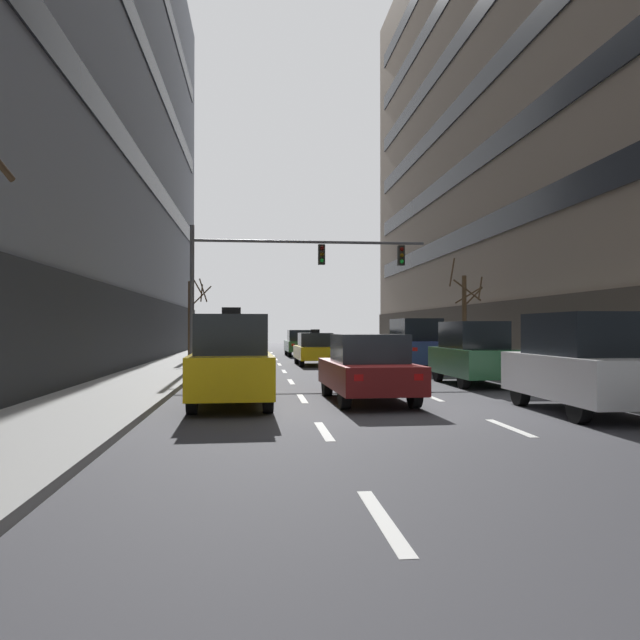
# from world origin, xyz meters

# --- Properties ---
(ground_plane) EXTENTS (120.00, 120.00, 0.00)m
(ground_plane) POSITION_xyz_m (0.00, 0.00, 0.00)
(ground_plane) COLOR #38383D
(sidewalk_left) EXTENTS (3.08, 80.00, 0.14)m
(sidewalk_left) POSITION_xyz_m (-6.60, 0.00, 0.07)
(sidewalk_left) COLOR gray
(sidewalk_left) RESTS_ON ground
(lane_stripe_l1_s2) EXTENTS (0.16, 2.00, 0.01)m
(lane_stripe_l1_s2) POSITION_xyz_m (-1.68, -8.00, 0.00)
(lane_stripe_l1_s2) COLOR silver
(lane_stripe_l1_s2) RESTS_ON ground
(lane_stripe_l1_s3) EXTENTS (0.16, 2.00, 0.01)m
(lane_stripe_l1_s3) POSITION_xyz_m (-1.68, -3.00, 0.00)
(lane_stripe_l1_s3) COLOR silver
(lane_stripe_l1_s3) RESTS_ON ground
(lane_stripe_l1_s4) EXTENTS (0.16, 2.00, 0.01)m
(lane_stripe_l1_s4) POSITION_xyz_m (-1.68, 2.00, 0.00)
(lane_stripe_l1_s4) COLOR silver
(lane_stripe_l1_s4) RESTS_ON ground
(lane_stripe_l1_s5) EXTENTS (0.16, 2.00, 0.01)m
(lane_stripe_l1_s5) POSITION_xyz_m (-1.68, 7.00, 0.00)
(lane_stripe_l1_s5) COLOR silver
(lane_stripe_l1_s5) RESTS_ON ground
(lane_stripe_l1_s6) EXTENTS (0.16, 2.00, 0.01)m
(lane_stripe_l1_s6) POSITION_xyz_m (-1.68, 12.00, 0.00)
(lane_stripe_l1_s6) COLOR silver
(lane_stripe_l1_s6) RESTS_ON ground
(lane_stripe_l1_s7) EXTENTS (0.16, 2.00, 0.01)m
(lane_stripe_l1_s7) POSITION_xyz_m (-1.68, 17.00, 0.00)
(lane_stripe_l1_s7) COLOR silver
(lane_stripe_l1_s7) RESTS_ON ground
(lane_stripe_l1_s8) EXTENTS (0.16, 2.00, 0.01)m
(lane_stripe_l1_s8) POSITION_xyz_m (-1.68, 22.00, 0.00)
(lane_stripe_l1_s8) COLOR silver
(lane_stripe_l1_s8) RESTS_ON ground
(lane_stripe_l1_s9) EXTENTS (0.16, 2.00, 0.01)m
(lane_stripe_l1_s9) POSITION_xyz_m (-1.68, 27.00, 0.00)
(lane_stripe_l1_s9) COLOR silver
(lane_stripe_l1_s9) RESTS_ON ground
(lane_stripe_l1_s10) EXTENTS (0.16, 2.00, 0.01)m
(lane_stripe_l1_s10) POSITION_xyz_m (-1.68, 32.00, 0.00)
(lane_stripe_l1_s10) COLOR silver
(lane_stripe_l1_s10) RESTS_ON ground
(lane_stripe_l2_s3) EXTENTS (0.16, 2.00, 0.01)m
(lane_stripe_l2_s3) POSITION_xyz_m (1.68, -3.00, 0.00)
(lane_stripe_l2_s3) COLOR silver
(lane_stripe_l2_s3) RESTS_ON ground
(lane_stripe_l2_s4) EXTENTS (0.16, 2.00, 0.01)m
(lane_stripe_l2_s4) POSITION_xyz_m (1.68, 2.00, 0.00)
(lane_stripe_l2_s4) COLOR silver
(lane_stripe_l2_s4) RESTS_ON ground
(lane_stripe_l2_s5) EXTENTS (0.16, 2.00, 0.01)m
(lane_stripe_l2_s5) POSITION_xyz_m (1.68, 7.00, 0.00)
(lane_stripe_l2_s5) COLOR silver
(lane_stripe_l2_s5) RESTS_ON ground
(lane_stripe_l2_s6) EXTENTS (0.16, 2.00, 0.01)m
(lane_stripe_l2_s6) POSITION_xyz_m (1.68, 12.00, 0.00)
(lane_stripe_l2_s6) COLOR silver
(lane_stripe_l2_s6) RESTS_ON ground
(lane_stripe_l2_s7) EXTENTS (0.16, 2.00, 0.01)m
(lane_stripe_l2_s7) POSITION_xyz_m (1.68, 17.00, 0.00)
(lane_stripe_l2_s7) COLOR silver
(lane_stripe_l2_s7) RESTS_ON ground
(lane_stripe_l2_s8) EXTENTS (0.16, 2.00, 0.01)m
(lane_stripe_l2_s8) POSITION_xyz_m (1.68, 22.00, 0.00)
(lane_stripe_l2_s8) COLOR silver
(lane_stripe_l2_s8) RESTS_ON ground
(lane_stripe_l2_s9) EXTENTS (0.16, 2.00, 0.01)m
(lane_stripe_l2_s9) POSITION_xyz_m (1.68, 27.00, 0.00)
(lane_stripe_l2_s9) COLOR silver
(lane_stripe_l2_s9) RESTS_ON ground
(lane_stripe_l2_s10) EXTENTS (0.16, 2.00, 0.01)m
(lane_stripe_l2_s10) POSITION_xyz_m (1.68, 32.00, 0.00)
(lane_stripe_l2_s10) COLOR silver
(lane_stripe_l2_s10) RESTS_ON ground
(taxi_driving_0) EXTENTS (1.92, 4.38, 2.28)m
(taxi_driving_0) POSITION_xyz_m (-3.43, 0.71, 1.05)
(taxi_driving_0) COLOR black
(taxi_driving_0) RESTS_ON ground
(car_driving_1) EXTENTS (1.96, 4.45, 1.65)m
(car_driving_1) POSITION_xyz_m (-0.15, 1.16, 0.81)
(car_driving_1) COLOR black
(car_driving_1) RESTS_ON ground
(car_driving_2) EXTENTS (1.97, 4.55, 1.69)m
(car_driving_2) POSITION_xyz_m (0.04, 26.06, 0.83)
(car_driving_2) COLOR black
(car_driving_2) RESTS_ON ground
(taxi_driving_3) EXTENTS (1.84, 4.23, 1.75)m
(taxi_driving_3) POSITION_xyz_m (-0.00, 16.13, 0.78)
(taxi_driving_3) COLOR black
(taxi_driving_3) RESTS_ON ground
(taxi_driving_4) EXTENTS (1.87, 4.20, 2.18)m
(taxi_driving_4) POSITION_xyz_m (-3.49, 6.06, 1.00)
(taxi_driving_4) COLOR black
(taxi_driving_4) RESTS_ON ground
(car_driving_5) EXTENTS (1.90, 4.22, 1.56)m
(car_driving_5) POSITION_xyz_m (-3.34, 20.44, 0.77)
(car_driving_5) COLOR black
(car_driving_5) RESTS_ON ground
(car_parked_1) EXTENTS (1.90, 4.41, 2.12)m
(car_parked_1) POSITION_xyz_m (4.00, -1.32, 1.06)
(car_parked_1) COLOR black
(car_parked_1) RESTS_ON ground
(car_parked_2) EXTENTS (1.74, 4.15, 2.01)m
(car_parked_2) POSITION_xyz_m (4.00, 5.29, 1.00)
(car_parked_2) COLOR black
(car_parked_2) RESTS_ON ground
(car_parked_3) EXTENTS (1.98, 4.59, 2.21)m
(car_parked_3) POSITION_xyz_m (4.00, 12.33, 1.10)
(car_parked_3) COLOR black
(car_parked_3) RESTS_ON ground
(traffic_signal_0) EXTENTS (9.77, 0.35, 5.88)m
(traffic_signal_0) POSITION_xyz_m (-1.91, 11.86, 4.31)
(traffic_signal_0) COLOR #4C4C51
(traffic_signal_0) RESTS_ON sidewalk_left
(street_tree_0) EXTENTS (1.66, 1.77, 4.84)m
(street_tree_0) POSITION_xyz_m (6.32, 12.67, 2.40)
(street_tree_0) COLOR #4C3823
(street_tree_0) RESTS_ON sidewalk_right
(street_tree_1) EXTENTS (1.24, 1.95, 4.42)m
(street_tree_1) POSITION_xyz_m (-6.22, 19.24, 2.39)
(street_tree_1) COLOR #4C3823
(street_tree_1) RESTS_ON sidewalk_left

